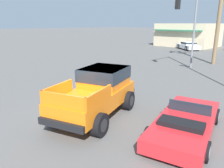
# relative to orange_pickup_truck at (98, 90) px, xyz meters

# --- Properties ---
(ground_plane) EXTENTS (320.00, 320.00, 0.00)m
(ground_plane) POSITION_rel_orange_pickup_truck_xyz_m (-0.11, -0.59, -1.09)
(ground_plane) COLOR #5B5956
(orange_pickup_truck) EXTENTS (3.38, 5.03, 1.96)m
(orange_pickup_truck) POSITION_rel_orange_pickup_truck_xyz_m (0.00, 0.00, 0.00)
(orange_pickup_truck) COLOR orange
(orange_pickup_truck) RESTS_ON ground_plane
(red_convertible_car) EXTENTS (2.96, 4.85, 1.02)m
(red_convertible_car) POSITION_rel_orange_pickup_truck_xyz_m (3.51, 1.05, -0.69)
(red_convertible_car) COLOR red
(red_convertible_car) RESTS_ON ground_plane
(parked_car_white) EXTENTS (4.68, 4.21, 1.14)m
(parked_car_white) POSITION_rel_orange_pickup_truck_xyz_m (-8.93, 25.37, -0.50)
(parked_car_white) COLOR white
(parked_car_white) RESTS_ON ground_plane
(traffic_light_crosswalk) EXTENTS (0.38, 3.51, 6.03)m
(traffic_light_crosswalk) POSITION_rel_orange_pickup_truck_xyz_m (-2.10, 11.35, 3.09)
(traffic_light_crosswalk) COLOR slate
(traffic_light_crosswalk) RESTS_ON ground_plane
(storefront_building) EXTENTS (9.04, 7.80, 3.79)m
(storefront_building) POSITION_rel_orange_pickup_truck_xyz_m (-11.64, 30.23, 0.81)
(storefront_building) COLOR beige
(storefront_building) RESTS_ON ground_plane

